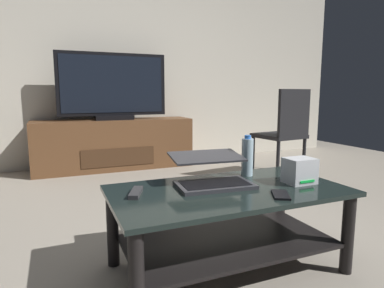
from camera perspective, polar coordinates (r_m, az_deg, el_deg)
The scene contains 11 objects.
ground_plane at distance 2.05m, azimuth 2.61°, elevation -16.71°, with size 7.68×7.68×0.00m, color #9E9384.
back_wall at distance 4.35m, azimuth -12.49°, elevation 15.31°, with size 6.40×0.12×2.80m, color beige.
coffee_table at distance 1.69m, azimuth 6.20°, elevation -11.90°, with size 1.15×0.62×0.42m.
media_cabinet at distance 4.02m, azimuth -13.18°, elevation -0.02°, with size 1.81×0.47×0.58m.
television at distance 3.96m, azimuth -13.45°, elevation 9.41°, with size 1.23×0.20×0.76m.
dining_chair at distance 3.62m, azimuth 15.73°, elevation 2.47°, with size 0.49×0.49×0.93m.
laptop at distance 1.70m, azimuth 3.31°, elevation -5.00°, with size 0.41×0.39×0.15m.
router_box at distance 1.81m, azimuth 18.03°, elevation -4.39°, with size 0.15×0.12×0.13m.
water_bottle_near at distance 1.89m, azimuth 9.50°, elevation -2.16°, with size 0.07×0.07×0.23m.
cell_phone at distance 1.58m, azimuth 15.02°, elevation -8.43°, with size 0.07×0.14×0.01m, color black.
tv_remote at distance 1.56m, azimuth -9.64°, elevation -8.25°, with size 0.04×0.16×0.02m, color #2D2D30.
Camera 1 is at (-0.80, -1.67, 0.88)m, focal length 30.96 mm.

